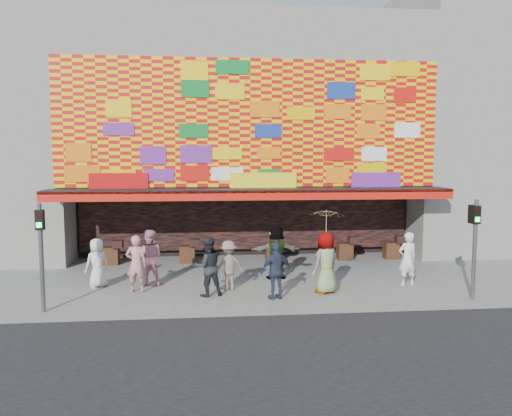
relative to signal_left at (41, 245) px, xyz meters
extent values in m
plane|color=slate|center=(6.20, 1.50, -1.86)|extent=(90.00, 90.00, 0.00)
cube|color=black|center=(6.20, -5.00, -1.85)|extent=(30.00, 8.00, 0.02)
cube|color=gray|center=(6.20, 9.50, 4.64)|extent=(15.00, 8.00, 7.00)
cube|color=black|center=(6.20, 10.50, -0.36)|extent=(15.00, 6.00, 3.00)
cube|color=gray|center=(-1.10, 6.50, -0.36)|extent=(0.40, 2.00, 3.00)
cube|color=gray|center=(13.50, 6.50, -0.36)|extent=(0.40, 2.00, 3.00)
cube|color=black|center=(6.20, 4.90, 1.14)|extent=(15.20, 1.60, 0.12)
cube|color=red|center=(6.20, 4.12, 0.99)|extent=(15.20, 0.04, 0.35)
cube|color=#F3C600|center=(6.20, 5.46, 3.69)|extent=(14.80, 0.08, 4.90)
cube|color=black|center=(6.20, 7.35, -0.31)|extent=(14.00, 0.25, 2.50)
cube|color=gray|center=(19.20, 9.50, 4.14)|extent=(11.00, 8.00, 12.00)
cylinder|color=#59595B|center=(0.00, 0.00, -0.36)|extent=(0.12, 0.12, 3.00)
cube|color=black|center=(0.00, 0.00, 0.69)|extent=(0.22, 0.18, 0.55)
cube|color=black|center=(0.00, -0.09, 0.82)|extent=(0.14, 0.02, 0.14)
cube|color=#19E533|center=(0.00, -0.09, 0.56)|extent=(0.14, 0.02, 0.14)
cylinder|color=#59595B|center=(12.40, 0.00, -0.36)|extent=(0.12, 0.12, 3.00)
cube|color=black|center=(12.40, 0.00, 0.69)|extent=(0.22, 0.18, 0.55)
cube|color=black|center=(12.40, -0.09, 0.82)|extent=(0.14, 0.02, 0.14)
cube|color=#19E533|center=(12.40, -0.09, 0.56)|extent=(0.14, 0.02, 0.14)
imported|color=silver|center=(0.92, 2.55, -1.06)|extent=(0.94, 0.88, 1.61)
imported|color=#BD7A83|center=(2.28, 1.82, -0.95)|extent=(0.70, 0.49, 1.82)
imported|color=#222327|center=(4.51, 1.15, -0.94)|extent=(1.04, 0.91, 1.83)
imported|color=#816E5E|center=(5.17, 1.77, -1.06)|extent=(1.16, 0.89, 1.59)
imported|color=#2D334F|center=(6.54, 0.60, -1.00)|extent=(1.09, 0.72, 1.72)
imported|color=gray|center=(6.91, 3.14, -0.92)|extent=(1.74, 0.56, 1.88)
imported|color=gray|center=(8.18, 1.10, -0.90)|extent=(1.12, 1.02, 1.93)
imported|color=white|center=(11.10, 1.78, -0.97)|extent=(0.71, 0.52, 1.78)
imported|color=pink|center=(2.58, 2.72, -0.94)|extent=(0.92, 0.73, 1.85)
imported|color=beige|center=(8.18, 1.10, 0.31)|extent=(1.09, 1.11, 0.93)
cylinder|color=#4C3326|center=(8.18, 1.10, -0.61)|extent=(0.02, 0.02, 1.00)
camera|label=1|loc=(4.49, -13.88, 2.35)|focal=35.00mm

